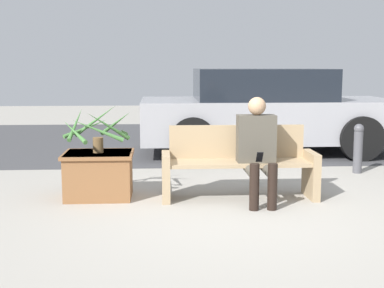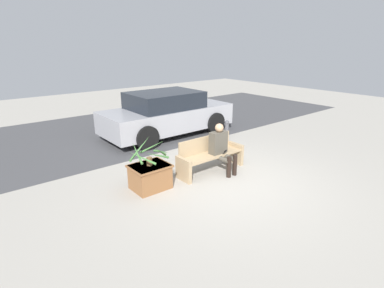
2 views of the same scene
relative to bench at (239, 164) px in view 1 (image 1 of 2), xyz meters
The scene contains 8 objects.
ground_plane 0.84m from the bench, 100.33° to the right, with size 30.00×30.00×0.00m, color #9E998E.
road_surface 4.82m from the bench, 91.60° to the left, with size 20.00×6.00×0.01m, color #424244.
bench is the anchor object (origin of this frame).
person_seated 0.35m from the bench, 46.52° to the right, with size 0.43×0.63×1.17m.
planter_box 1.62m from the bench, behind, with size 0.79×0.65×0.53m.
potted_plant 1.67m from the bench, behind, with size 0.82×0.84×0.54m.
parked_car 3.29m from the bench, 73.42° to the left, with size 4.34×1.98×1.46m.
bollard_post 2.30m from the bench, 34.41° to the left, with size 0.14×0.14×0.70m.
Camera 1 is at (-0.77, -5.28, 1.52)m, focal length 50.00 mm.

